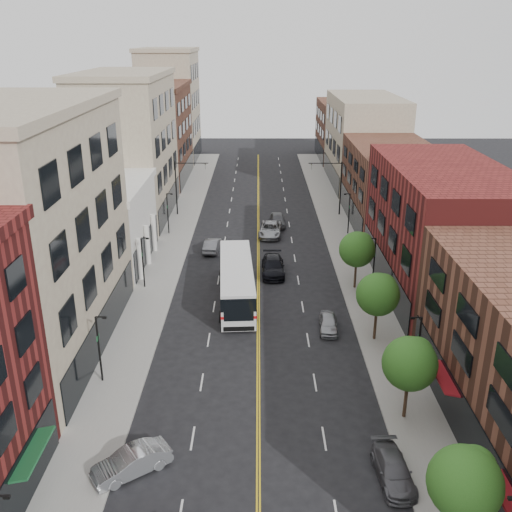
{
  "coord_description": "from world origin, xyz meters",
  "views": [
    {
      "loc": [
        -0.04,
        -26.25,
        22.87
      ],
      "look_at": [
        -0.21,
        19.77,
        5.0
      ],
      "focal_mm": 40.0,
      "sensor_mm": 36.0,
      "label": 1
    }
  ],
  "objects_px": {
    "car_parked_far": "(328,323)",
    "car_lane_a": "(273,266)",
    "car_lane_b": "(271,229)",
    "city_bus": "(237,279)",
    "car_parked_mid": "(393,470)",
    "car_lane_c": "(277,220)",
    "car_lane_behind": "(212,245)",
    "car_angle_b": "(132,462)"
  },
  "relations": [
    {
      "from": "city_bus",
      "to": "car_lane_behind",
      "type": "relative_size",
      "value": 3.08
    },
    {
      "from": "car_lane_c",
      "to": "car_lane_behind",
      "type": "bearing_deg",
      "value": -131.33
    },
    {
      "from": "car_lane_b",
      "to": "city_bus",
      "type": "bearing_deg",
      "value": -95.64
    },
    {
      "from": "car_lane_behind",
      "to": "car_parked_mid",
      "type": "bearing_deg",
      "value": 114.44
    },
    {
      "from": "city_bus",
      "to": "car_lane_c",
      "type": "xyz_separation_m",
      "value": [
        4.45,
        21.89,
        -1.2
      ]
    },
    {
      "from": "city_bus",
      "to": "car_lane_b",
      "type": "distance_m",
      "value": 18.46
    },
    {
      "from": "car_lane_b",
      "to": "car_lane_a",
      "type": "bearing_deg",
      "value": -84.69
    },
    {
      "from": "car_lane_behind",
      "to": "car_lane_c",
      "type": "bearing_deg",
      "value": -124.62
    },
    {
      "from": "car_lane_behind",
      "to": "car_lane_a",
      "type": "relative_size",
      "value": 0.78
    },
    {
      "from": "city_bus",
      "to": "car_lane_a",
      "type": "bearing_deg",
      "value": 56.6
    },
    {
      "from": "car_lane_a",
      "to": "car_lane_b",
      "type": "xyz_separation_m",
      "value": [
        0.0,
        11.99,
        -0.02
      ]
    },
    {
      "from": "city_bus",
      "to": "car_lane_c",
      "type": "height_order",
      "value": "city_bus"
    },
    {
      "from": "car_parked_far",
      "to": "car_lane_a",
      "type": "bearing_deg",
      "value": 113.5
    },
    {
      "from": "city_bus",
      "to": "car_angle_b",
      "type": "distance_m",
      "value": 23.09
    },
    {
      "from": "car_lane_b",
      "to": "car_angle_b",
      "type": "bearing_deg",
      "value": -96.6
    },
    {
      "from": "car_angle_b",
      "to": "car_parked_far",
      "type": "bearing_deg",
      "value": 107.06
    },
    {
      "from": "city_bus",
      "to": "car_lane_b",
      "type": "xyz_separation_m",
      "value": [
        3.5,
        18.09,
        -1.2
      ]
    },
    {
      "from": "car_parked_mid",
      "to": "car_lane_b",
      "type": "height_order",
      "value": "car_lane_b"
    },
    {
      "from": "car_parked_far",
      "to": "car_lane_a",
      "type": "distance_m",
      "value": 12.75
    },
    {
      "from": "car_parked_mid",
      "to": "car_lane_behind",
      "type": "xyz_separation_m",
      "value": [
        -12.61,
        35.55,
        0.09
      ]
    },
    {
      "from": "car_lane_behind",
      "to": "car_parked_far",
      "type": "bearing_deg",
      "value": 125.67
    },
    {
      "from": "car_lane_behind",
      "to": "car_lane_b",
      "type": "distance_m",
      "value": 8.67
    },
    {
      "from": "car_parked_mid",
      "to": "car_lane_a",
      "type": "distance_m",
      "value": 29.64
    },
    {
      "from": "car_parked_mid",
      "to": "car_lane_a",
      "type": "bearing_deg",
      "value": 97.87
    },
    {
      "from": "car_lane_behind",
      "to": "car_lane_c",
      "type": "relative_size",
      "value": 0.94
    },
    {
      "from": "car_parked_far",
      "to": "car_lane_c",
      "type": "bearing_deg",
      "value": 100.65
    },
    {
      "from": "car_lane_b",
      "to": "car_lane_c",
      "type": "height_order",
      "value": "same"
    },
    {
      "from": "car_parked_far",
      "to": "car_lane_behind",
      "type": "relative_size",
      "value": 0.86
    },
    {
      "from": "car_angle_b",
      "to": "car_lane_a",
      "type": "distance_m",
      "value": 29.84
    },
    {
      "from": "car_parked_far",
      "to": "car_lane_b",
      "type": "height_order",
      "value": "car_lane_b"
    },
    {
      "from": "car_lane_b",
      "to": "car_parked_far",
      "type": "bearing_deg",
      "value": -74.53
    },
    {
      "from": "car_parked_far",
      "to": "car_lane_a",
      "type": "height_order",
      "value": "car_lane_a"
    },
    {
      "from": "city_bus",
      "to": "car_lane_behind",
      "type": "distance_m",
      "value": 13.07
    },
    {
      "from": "city_bus",
      "to": "car_parked_mid",
      "type": "height_order",
      "value": "city_bus"
    },
    {
      "from": "car_angle_b",
      "to": "car_lane_b",
      "type": "xyz_separation_m",
      "value": [
        8.56,
        40.58,
        0.06
      ]
    },
    {
      "from": "car_lane_behind",
      "to": "car_lane_a",
      "type": "distance_m",
      "value": 9.35
    },
    {
      "from": "car_lane_behind",
      "to": "car_lane_b",
      "type": "bearing_deg",
      "value": -135.85
    },
    {
      "from": "car_lane_behind",
      "to": "city_bus",
      "type": "bearing_deg",
      "value": 109.21
    },
    {
      "from": "car_lane_a",
      "to": "car_lane_b",
      "type": "height_order",
      "value": "car_lane_a"
    },
    {
      "from": "car_lane_a",
      "to": "car_lane_behind",
      "type": "bearing_deg",
      "value": 135.36
    },
    {
      "from": "car_lane_c",
      "to": "car_lane_a",
      "type": "bearing_deg",
      "value": -95.25
    },
    {
      "from": "city_bus",
      "to": "car_parked_far",
      "type": "height_order",
      "value": "city_bus"
    }
  ]
}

